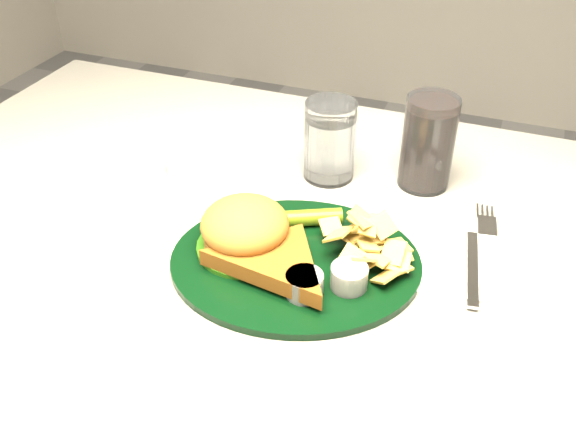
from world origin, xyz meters
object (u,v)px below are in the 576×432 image
Objects in this scene: table at (273,408)px; dinner_plate at (296,243)px; fork_napkin at (474,263)px; cola_glass at (428,143)px; water_glass at (330,141)px.

dinner_plate is (0.06, -0.06, 0.41)m from table.
fork_napkin reaches higher than table.
dinner_plate is at bearing -114.54° from cola_glass.
water_glass is 0.87× the size of cola_glass.
cola_glass is at bearing 48.86° from dinner_plate.
dinner_plate is at bearing -82.97° from water_glass.
fork_napkin is (0.21, 0.07, -0.03)m from dinner_plate.
table is 0.46m from fork_napkin.
table is 0.46m from water_glass.
fork_napkin is at bearing -30.93° from water_glass.
cola_glass is at bearing 111.83° from fork_napkin.
water_glass is at bearing 80.43° from dinner_plate.
table is 6.44× the size of fork_napkin.
dinner_plate is 1.66× the size of fork_napkin.
water_glass is 0.64× the size of fork_napkin.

